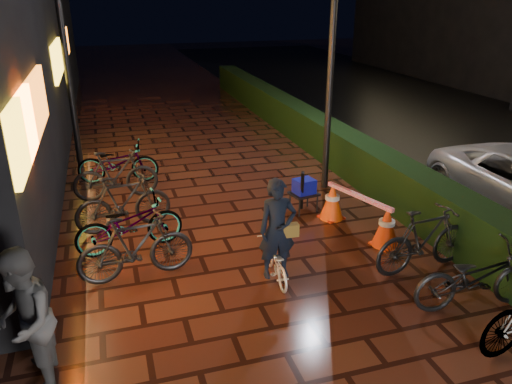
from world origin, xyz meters
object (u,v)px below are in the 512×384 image
object	(u,v)px
traffic_barrier	(358,213)
cyclist	(276,244)
bystander_person	(24,322)
cart_assembly	(304,188)

from	to	relation	value
traffic_barrier	cyclist	bearing A→B (deg)	-149.83
cyclist	traffic_barrier	xyz separation A→B (m)	(2.05, 1.19, -0.26)
bystander_person	cyclist	world-z (taller)	bystander_person
cyclist	cart_assembly	size ratio (longest dim) A/B	1.68
traffic_barrier	cart_assembly	bearing A→B (deg)	119.69
bystander_person	cyclist	distance (m)	3.68
cyclist	traffic_barrier	bearing A→B (deg)	30.17
traffic_barrier	cart_assembly	xyz separation A→B (m)	(-0.64, 1.13, 0.15)
bystander_person	cyclist	size ratio (longest dim) A/B	1.03
cyclist	traffic_barrier	size ratio (longest dim) A/B	0.92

